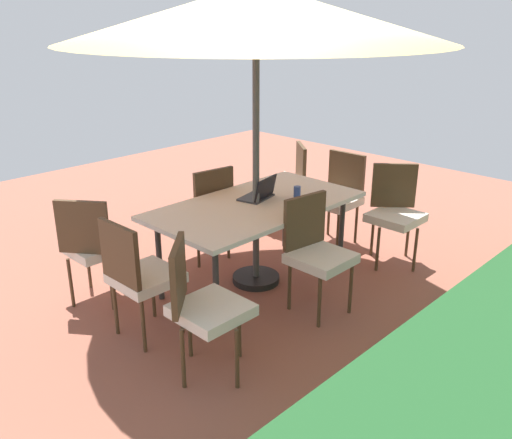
{
  "coord_description": "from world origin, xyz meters",
  "views": [
    {
      "loc": [
        3.32,
        3.24,
        2.38
      ],
      "look_at": [
        0.0,
        0.0,
        0.62
      ],
      "focal_mm": 38.5,
      "sensor_mm": 36.0,
      "label": 1
    }
  ],
  "objects": [
    {
      "name": "chair_southeast",
      "position": [
        1.24,
        -0.73,
        0.55
      ],
      "size": [
        0.58,
        0.58,
        0.98
      ],
      "rotation": [
        0.0,
        0.0,
        5.35
      ],
      "color": "silver",
      "rests_on": "ground_plane"
    },
    {
      "name": "ground_plane",
      "position": [
        0.0,
        0.0,
        -0.01
      ],
      "size": [
        10.0,
        10.0,
        0.02
      ],
      "primitive_type": "cube",
      "color": "#935442"
    },
    {
      "name": "chair_west",
      "position": [
        -1.3,
        -0.04,
        0.55
      ],
      "size": [
        0.47,
        0.46,
        0.98
      ],
      "rotation": [
        0.0,
        0.0,
        1.62
      ],
      "color": "silver",
      "rests_on": "ground_plane"
    },
    {
      "name": "chair_south",
      "position": [
        -0.02,
        -0.71,
        0.55
      ],
      "size": [
        0.48,
        0.49,
        0.98
      ],
      "rotation": [
        0.0,
        0.0,
        -0.14
      ],
      "color": "silver",
      "rests_on": "ground_plane"
    },
    {
      "name": "chair_east",
      "position": [
        1.28,
        0.02,
        0.55
      ],
      "size": [
        0.46,
        0.46,
        0.98
      ],
      "rotation": [
        0.0,
        0.0,
        4.73
      ],
      "color": "silver",
      "rests_on": "ground_plane"
    },
    {
      "name": "dining_table",
      "position": [
        0.0,
        0.0,
        0.73
      ],
      "size": [
        1.94,
        1.03,
        0.78
      ],
      "color": "silver",
      "rests_on": "ground_plane"
    },
    {
      "name": "patio_umbrella",
      "position": [
        0.0,
        0.0,
        2.36
      ],
      "size": [
        3.18,
        3.18,
        2.6
      ],
      "color": "#4C4C4C",
      "rests_on": "ground_plane"
    },
    {
      "name": "chair_northwest",
      "position": [
        -1.3,
        0.66,
        0.55
      ],
      "size": [
        0.59,
        0.58,
        0.98
      ],
      "rotation": [
        0.0,
        0.0,
        2.29
      ],
      "color": "silver",
      "rests_on": "ground_plane"
    },
    {
      "name": "chair_southwest",
      "position": [
        -1.27,
        -0.72,
        0.55
      ],
      "size": [
        0.59,
        0.58,
        0.98
      ],
      "rotation": [
        0.0,
        0.0,
        0.88
      ],
      "color": "silver",
      "rests_on": "ground_plane"
    },
    {
      "name": "laptop",
      "position": [
        -0.11,
        -0.06,
        0.83
      ],
      "size": [
        0.37,
        0.31,
        0.21
      ],
      "rotation": [
        0.0,
        0.0,
        0.22
      ],
      "color": "#2D2D33",
      "rests_on": "dining_table"
    },
    {
      "name": "chair_north",
      "position": [
        0.01,
        0.7,
        0.55
      ],
      "size": [
        0.48,
        0.49,
        0.98
      ],
      "rotation": [
        0.0,
        0.0,
        3.01
      ],
      "color": "silver",
      "rests_on": "ground_plane"
    },
    {
      "name": "chair_northeast",
      "position": [
        1.24,
        0.7,
        0.55
      ],
      "size": [
        0.59,
        0.59,
        0.98
      ],
      "rotation": [
        0.0,
        0.0,
        3.9
      ],
      "color": "silver",
      "rests_on": "ground_plane"
    },
    {
      "name": "cup",
      "position": [
        -0.36,
        0.18,
        0.84
      ],
      "size": [
        0.06,
        0.06,
        0.12
      ],
      "primitive_type": "cylinder",
      "color": "#334C99",
      "rests_on": "dining_table"
    }
  ]
}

